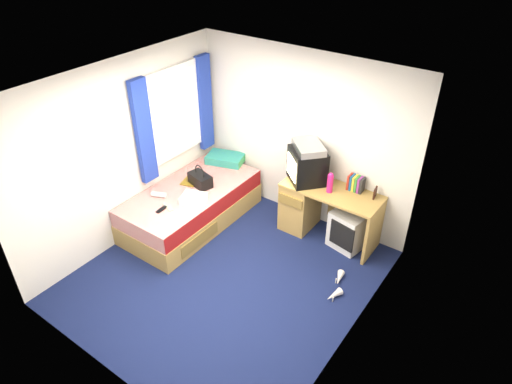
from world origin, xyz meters
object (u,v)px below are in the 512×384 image
Objects in this scene: bed at (191,206)px; handbag at (200,179)px; magazine at (191,181)px; towel at (194,199)px; storage_cube at (349,229)px; aerosol_can at (329,181)px; colour_swatch_fan at (168,207)px; water_bottle at (159,195)px; pillow at (225,159)px; pink_water_bottle at (330,184)px; crt_tv at (307,166)px; desk at (312,205)px; remote_control at (161,209)px; picture_frame at (375,193)px; white_heels at (337,287)px; vcr at (309,147)px.

handbag reaches higher than bed.
towel is at bearing -43.35° from magazine.
bed is 3.82× the size of storage_cube.
aerosol_can is at bearing 21.41° from magazine.
colour_swatch_fan is (0.01, -0.65, -0.09)m from handbag.
pillow is at bearing 84.13° from water_bottle.
handbag is at bearing -160.30° from pink_water_bottle.
colour_swatch_fan is at bearing -83.65° from bed.
bed is at bearing -84.66° from pillow.
aerosol_can is (1.74, -0.02, 0.24)m from pillow.
crt_tv is at bearing 43.37° from towel.
handbag is 1.36× the size of magazine.
bed is at bearing -152.32° from aerosol_can.
crt_tv is (1.34, 0.83, 0.71)m from bed.
water_bottle is 0.91× the size of colour_swatch_fan.
desk is 5.91× the size of colour_swatch_fan.
bed is at bearing -51.48° from magazine.
desk is at bearing 35.83° from water_bottle.
crt_tv is 1.96m from remote_control.
picture_frame is at bearing 18.93° from magazine.
handbag reaches higher than pillow.
storage_cube is 0.69m from pink_water_bottle.
magazine is at bearing 99.50° from remote_control.
colour_swatch_fan is (0.05, -0.48, 0.28)m from bed.
towel is (0.25, -0.20, 0.32)m from bed.
storage_cube is at bearing 32.03° from handbag.
pink_water_bottle is 1.54× the size of remote_control.
remote_control is 2.39m from white_heels.
magazine is 1.40× the size of water_bottle.
water_bottle is at bearing -146.38° from aerosol_can.
towel is 1.53× the size of water_bottle.
aerosol_can is (1.66, 0.87, 0.57)m from bed.
remote_control is at bearing -153.04° from picture_frame.
crt_tv is at bearing 43.89° from remote_control.
picture_frame is (2.32, 0.10, 0.22)m from pillow.
aerosol_can reaches higher than desk.
vcr is at bearing 31.94° from bed.
desk reaches higher than colour_swatch_fan.
storage_cube is (2.12, -0.06, -0.34)m from pillow.
handbag reaches higher than colour_swatch_fan.
vcr is 1.76m from magazine.
storage_cube is at bearing 33.23° from colour_swatch_fan.
desk is at bearing -1.89° from pillow.
aerosol_can is 1.35m from white_heels.
magazine is at bearing -152.49° from storage_cube.
remote_control reaches higher than storage_cube.
desk reaches higher than water_bottle.
water_bottle is (-1.55, -1.21, -0.40)m from crt_tv.
towel is (0.33, -1.08, -0.01)m from pillow.
pillow is at bearing 91.34° from remote_control.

